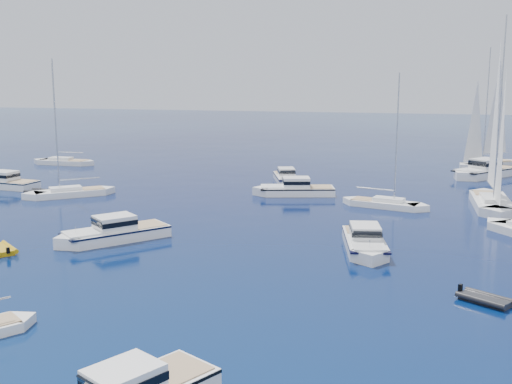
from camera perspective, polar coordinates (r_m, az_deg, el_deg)
ground at (r=39.02m, az=-9.59°, el=-9.68°), size 400.00×400.00×0.00m
motor_cruiser_right at (r=49.63m, az=9.92°, el=-5.26°), size 4.80×10.05×2.54m
motor_cruiser_left at (r=52.95m, az=-12.95°, el=-4.36°), size 8.99×9.87×2.69m
motor_cruiser_centre at (r=71.33m, az=3.52°, el=-0.27°), size 10.44×5.69×2.62m
motor_cruiser_far_l at (r=81.97m, az=-22.11°, el=0.38°), size 10.23×4.15×2.61m
motor_cruiser_distant at (r=89.28m, az=20.09°, el=1.30°), size 10.49×11.62×3.16m
motor_cruiser_horizon at (r=80.08m, az=2.80°, el=0.93°), size 5.38×9.09×2.28m
sailboat_mid_l at (r=73.58m, az=-16.66°, el=-0.37°), size 10.03×9.09×15.83m
sailboat_centre at (r=65.98m, az=11.69°, el=-1.37°), size 10.03×4.89×14.26m
sailboat_sails_r at (r=68.97m, az=20.70°, el=-1.32°), size 3.91×13.65×19.92m
sailboat_far_l at (r=100.26m, az=-17.18°, el=2.43°), size 10.81×2.92×15.84m
sailboat_sails_far at (r=98.90m, az=20.49°, el=2.12°), size 11.18×10.78×18.12m
tender_yellow at (r=52.26m, az=-22.26°, el=-5.10°), size 4.00×3.70×0.95m
tender_grey_near at (r=40.40m, az=20.19°, el=-9.48°), size 3.75×3.32×0.95m
tender_grey_far at (r=75.88m, az=-18.89°, el=-0.17°), size 4.25×2.39×0.95m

